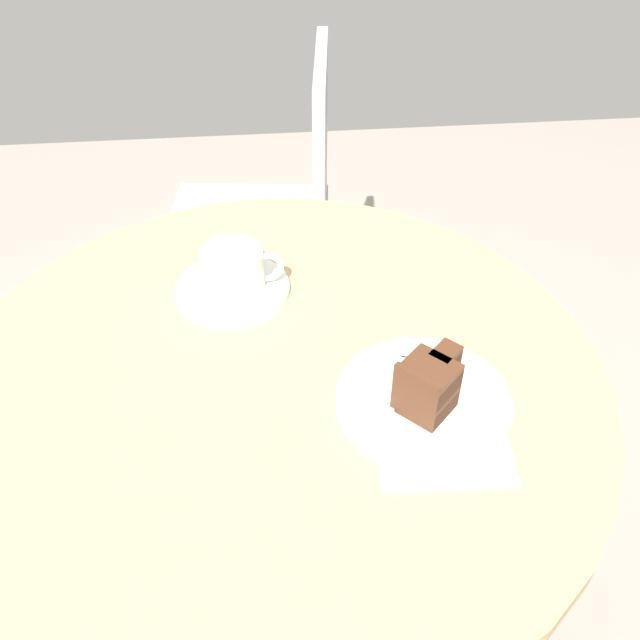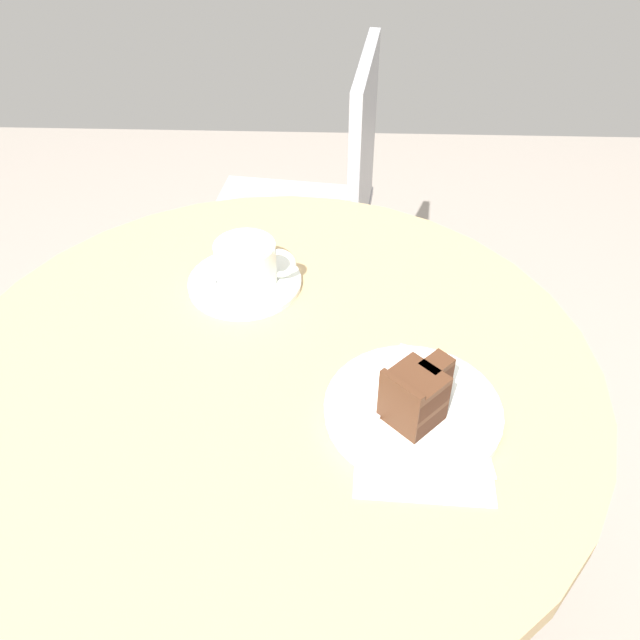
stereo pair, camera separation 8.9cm
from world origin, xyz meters
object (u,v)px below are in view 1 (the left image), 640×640
Objects in this scene: coffee_cup at (235,268)px; teaspoon at (207,276)px; cake_plate at (424,400)px; napkin at (438,428)px; cafe_chair at (281,205)px; cake_slice at (430,385)px; fork at (402,369)px; saucer at (233,289)px.

teaspoon is (-0.04, 0.03, -0.03)m from coffee_cup.
cake_plate reaches higher than napkin.
cafe_chair reaches higher than coffee_cup.
coffee_cup is at bearing -1.93° from cafe_chair.
cake_plate is (0.23, -0.25, -0.04)m from coffee_cup.
cake_slice is 0.51× the size of napkin.
cake_slice is at bearing -142.10° from fork.
coffee_cup is 0.06m from teaspoon.
cafe_chair is (-0.15, 0.85, -0.20)m from napkin.
fork is at bearing -43.72° from coffee_cup.
cake_plate is at bearing -126.10° from teaspoon.
coffee_cup is (0.01, 0.00, 0.04)m from saucer.
cake_slice is at bearing 106.35° from napkin.
cake_plate is 0.05m from fork.
saucer is 0.20× the size of cafe_chair.
saucer is at bearing 133.57° from cake_plate.
cafe_chair reaches higher than napkin.
cafe_chair reaches higher than saucer.
fork is at bearing 15.92° from cafe_chair.
cake_plate is 1.42× the size of fork.
cake_slice is 0.59× the size of fork.
fork is at bearing 112.16° from cake_plate.
cake_slice reaches higher than cake_plate.
napkin is at bearing -49.90° from saucer.
teaspoon is 0.42m from napkin.
cake_plate is at bearing -46.43° from saucer.
cafe_chair is (0.09, 0.56, -0.24)m from coffee_cup.
fork is at bearing 107.75° from cake_slice.
teaspoon is 0.11× the size of cafe_chair.
cake_plate is 0.04m from napkin.
fork reaches higher than cake_plate.
cake_slice is (0.23, -0.26, 0.04)m from saucer.
cafe_chair is at bearing 99.88° from cake_plate.
saucer is 0.78× the size of cake_plate.
teaspoon is 0.40m from cake_slice.
cake_plate is 0.25× the size of cafe_chair.
teaspoon is at bearing 134.85° from cake_plate.
fork reaches higher than saucer.
coffee_cup reaches higher than teaspoon.
coffee_cup is at bearing 129.31° from napkin.
fork is (-0.02, 0.05, 0.01)m from cake_plate.
fork is (-0.02, 0.06, -0.03)m from cake_slice.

